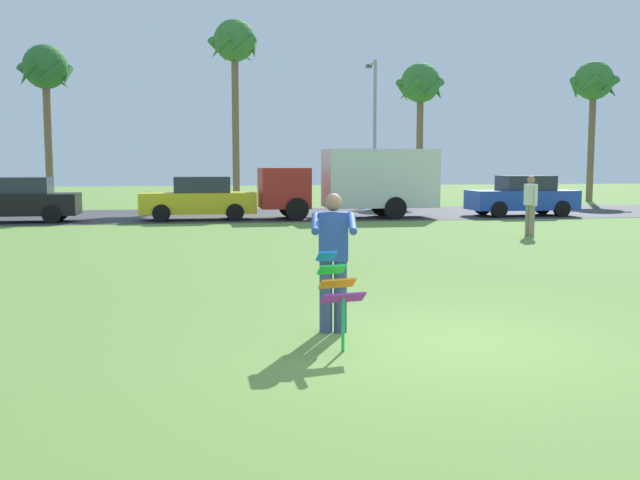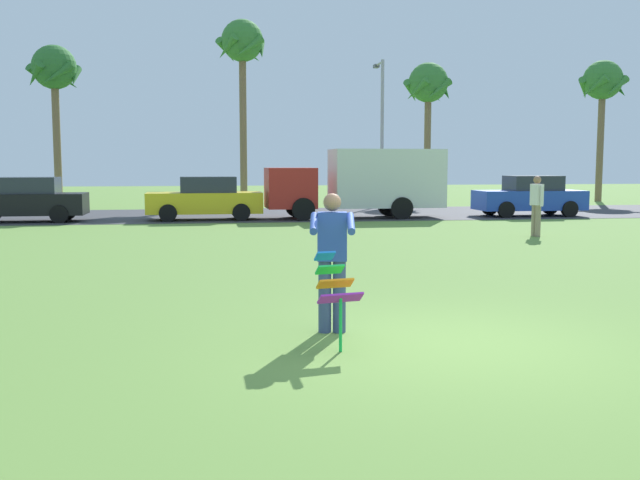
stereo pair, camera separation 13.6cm
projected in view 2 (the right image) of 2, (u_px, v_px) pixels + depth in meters
ground_plane at (444, 344)px, 8.44m from camera, size 120.00×120.00×0.00m
road_strip at (277, 214)px, 29.62m from camera, size 120.00×8.00×0.01m
person_kite_flyer at (332, 257)px, 8.90m from camera, size 0.62×0.71×1.73m
kite_held at (335, 286)px, 8.16m from camera, size 0.53×0.69×1.08m
parked_car_black at (26, 200)px, 25.81m from camera, size 4.22×1.88×1.60m
parked_car_yellow at (205, 199)px, 26.76m from camera, size 4.23×1.89×1.60m
parked_truck_red_cab at (365, 181)px, 27.58m from camera, size 6.74×2.21×2.62m
parked_car_blue at (530, 197)px, 28.65m from camera, size 4.21×1.85×1.60m
palm_tree_left_near at (54, 74)px, 34.75m from camera, size 2.58×2.71×7.73m
palm_tree_right_near at (242, 49)px, 36.40m from camera, size 2.58×2.71×9.27m
palm_tree_centre_far at (428, 88)px, 38.58m from camera, size 2.58×2.71×7.42m
palm_tree_far_left at (603, 86)px, 39.17m from camera, size 2.58×2.71×7.62m
streetlight_pole at (381, 123)px, 34.87m from camera, size 0.24×1.65×7.00m
person_walker_near at (537, 204)px, 20.73m from camera, size 0.28×0.56×1.73m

